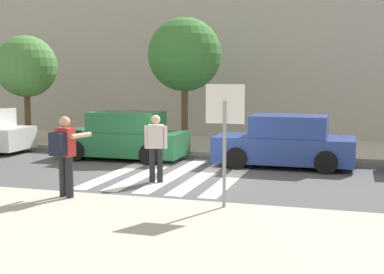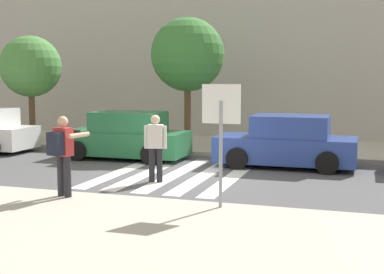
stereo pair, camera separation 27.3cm
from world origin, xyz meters
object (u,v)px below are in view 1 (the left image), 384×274
(pedestrian_crossing, at_px, (156,145))
(street_tree_west, at_px, (26,67))
(parked_car_green, at_px, (124,137))
(street_tree_center, at_px, (185,55))
(stop_sign, at_px, (225,118))
(photographer_with_backpack, at_px, (65,149))
(parked_car_blue, at_px, (285,143))

(pedestrian_crossing, xyz_separation_m, street_tree_west, (-7.51, 5.63, 2.08))
(parked_car_green, relative_size, street_tree_center, 0.88)
(street_tree_center, bearing_deg, stop_sign, -67.48)
(photographer_with_backpack, distance_m, parked_car_green, 6.18)
(stop_sign, distance_m, parked_car_green, 7.64)
(street_tree_center, bearing_deg, street_tree_west, -178.55)
(pedestrian_crossing, relative_size, street_tree_center, 0.37)
(parked_car_green, relative_size, parked_car_blue, 1.00)
(stop_sign, distance_m, parked_car_blue, 5.99)
(parked_car_green, bearing_deg, street_tree_west, 155.74)
(photographer_with_backpack, xyz_separation_m, street_tree_west, (-6.48, 8.34, 1.89))
(photographer_with_backpack, xyz_separation_m, street_tree_center, (-0.04, 8.50, 2.28))
(parked_car_green, bearing_deg, parked_car_blue, 0.00)
(photographer_with_backpack, height_order, parked_car_green, photographer_with_backpack)
(photographer_with_backpack, distance_m, street_tree_west, 10.72)
(stop_sign, relative_size, street_tree_center, 0.52)
(street_tree_west, bearing_deg, photographer_with_backpack, -52.16)
(photographer_with_backpack, bearing_deg, pedestrian_crossing, 69.14)
(parked_car_green, distance_m, street_tree_west, 6.10)
(parked_car_green, bearing_deg, stop_sign, -50.92)
(street_tree_west, bearing_deg, stop_sign, -39.56)
(stop_sign, xyz_separation_m, photographer_with_backpack, (-3.42, -0.16, -0.72))
(pedestrian_crossing, distance_m, parked_car_green, 4.08)
(photographer_with_backpack, height_order, pedestrian_crossing, photographer_with_backpack)
(parked_car_blue, relative_size, street_tree_center, 0.88)
(photographer_with_backpack, bearing_deg, street_tree_west, 127.84)
(photographer_with_backpack, xyz_separation_m, pedestrian_crossing, (1.03, 2.71, -0.19))
(photographer_with_backpack, xyz_separation_m, parked_car_green, (-1.34, 6.02, -0.44))
(street_tree_center, bearing_deg, pedestrian_crossing, -79.56)
(parked_car_green, relative_size, street_tree_west, 0.99)
(photographer_with_backpack, bearing_deg, parked_car_green, 102.52)
(stop_sign, distance_m, photographer_with_backpack, 3.50)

